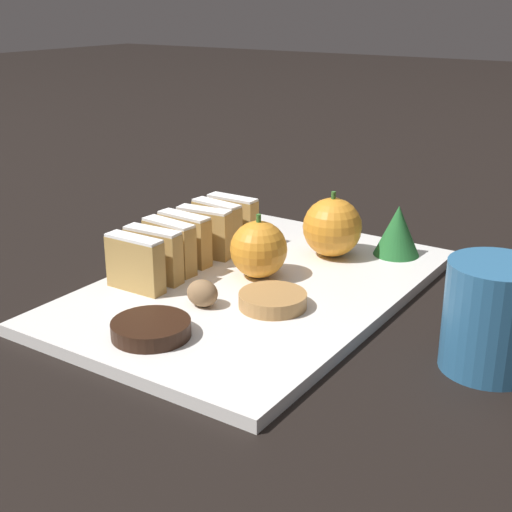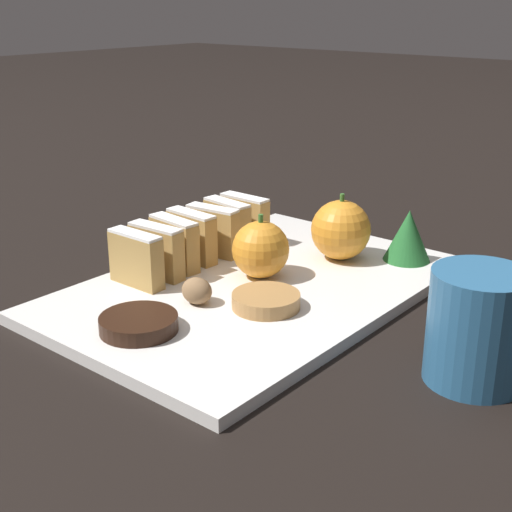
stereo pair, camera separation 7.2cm
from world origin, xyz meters
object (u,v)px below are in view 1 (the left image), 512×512
Objects in this scene: orange_near at (332,227)px; coffee_mug at (495,317)px; walnut at (202,293)px; chocolate_cookie at (151,329)px; orange_far at (259,249)px.

orange_near is 0.68× the size of coffee_mug.
walnut is 0.45× the size of chocolate_cookie.
orange_near is 1.10× the size of orange_far.
coffee_mug is (0.26, 0.05, 0.02)m from walnut.
coffee_mug is at bearing 11.24° from walnut.
orange_far is 0.17m from chocolate_cookie.
chocolate_cookie is at bearing -153.55° from coffee_mug.
orange_far is (-0.03, -0.10, -0.00)m from orange_near.
chocolate_cookie is (0.00, -0.08, -0.01)m from walnut.
walnut is at bearing -91.59° from orange_far.
orange_near reaches higher than walnut.
orange_far is at bearing -108.44° from orange_near.
coffee_mug is (0.26, -0.04, 0.00)m from orange_far.
walnut is (-0.04, -0.19, -0.02)m from orange_near.
orange_far is 0.62× the size of coffee_mug.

